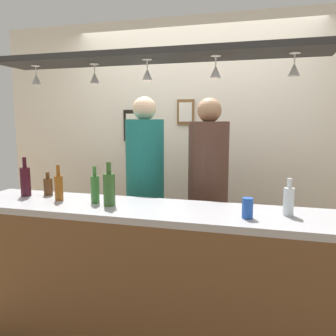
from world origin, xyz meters
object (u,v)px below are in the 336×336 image
bottle_beer_green_import (95,188)px  bottle_beer_amber_tall (59,187)px  picture_frame_crest (186,112)px  picture_frame_caricature (135,126)px  bottle_soda_clear (289,201)px  bottle_beer_brown_stubby (48,186)px  bottle_wine_dark_red (25,181)px  person_left_teal_shirt (145,175)px  drink_can (248,208)px  person_right_brown_shirt (208,180)px  bottle_champagne_green (109,189)px

bottle_beer_green_import → bottle_beer_amber_tall: 0.29m
picture_frame_crest → picture_frame_caricature: 0.58m
bottle_beer_green_import → bottle_soda_clear: size_ratio=1.13×
bottle_beer_brown_stubby → bottle_wine_dark_red: bottle_wine_dark_red is taller
picture_frame_crest → bottle_beer_amber_tall: bearing=-114.2°
bottle_soda_clear → picture_frame_crest: (-0.95, 1.37, 0.57)m
person_left_teal_shirt → drink_can: bearing=-41.4°
person_right_brown_shirt → bottle_beer_amber_tall: person_right_brown_shirt is taller
person_left_teal_shirt → bottle_beer_brown_stubby: 0.83m
bottle_beer_green_import → picture_frame_crest: (0.34, 1.39, 0.56)m
bottle_beer_amber_tall → person_right_brown_shirt: bearing=36.3°
bottle_beer_amber_tall → bottle_beer_green_import: bearing=1.1°
bottle_beer_brown_stubby → picture_frame_caricature: (0.24, 1.26, 0.45)m
person_left_teal_shirt → drink_can: (0.93, -0.82, -0.03)m
bottle_beer_green_import → bottle_beer_brown_stubby: (-0.47, 0.13, -0.03)m
bottle_soda_clear → drink_can: size_ratio=1.89×
bottle_wine_dark_red → picture_frame_caricature: bearing=73.6°
drink_can → picture_frame_caricature: size_ratio=0.36×
picture_frame_crest → bottle_champagne_green: bearing=-98.2°
person_right_brown_shirt → bottle_beer_brown_stubby: 1.30m
person_left_teal_shirt → bottle_wine_dark_red: (-0.74, -0.65, 0.03)m
person_left_teal_shirt → bottle_beer_brown_stubby: person_left_teal_shirt is taller
bottle_beer_green_import → picture_frame_caricature: 1.47m
bottle_wine_dark_red → person_left_teal_shirt: bearing=41.4°
bottle_beer_brown_stubby → picture_frame_caricature: bearing=79.0°
bottle_champagne_green → picture_frame_caricature: size_ratio=0.88×
bottle_beer_green_import → picture_frame_crest: size_ratio=1.00×
bottle_beer_amber_tall → bottle_beer_brown_stubby: size_ratio=1.44×
bottle_soda_clear → person_left_teal_shirt: bearing=149.4°
person_left_teal_shirt → bottle_champagne_green: bearing=-89.3°
bottle_soda_clear → picture_frame_caricature: (-1.52, 1.37, 0.43)m
person_right_brown_shirt → bottle_beer_green_import: (-0.69, -0.71, 0.03)m
bottle_beer_brown_stubby → drink_can: bottle_beer_brown_stubby is taller
drink_can → person_right_brown_shirt: bearing=113.9°
person_left_teal_shirt → bottle_wine_dark_red: bearing=-138.6°
bottle_beer_green_import → drink_can: bottle_beer_green_import is taller
drink_can → picture_frame_crest: bearing=115.5°
bottle_beer_green_import → person_right_brown_shirt: bearing=45.9°
person_left_teal_shirt → bottle_wine_dark_red: 0.99m
bottle_beer_green_import → bottle_soda_clear: (1.29, 0.02, -0.01)m
bottle_beer_brown_stubby → drink_can: 1.54m
bottle_beer_green_import → bottle_soda_clear: bottle_beer_green_import is taller
drink_can → bottle_beer_brown_stubby: bearing=171.1°
bottle_soda_clear → bottle_champagne_green: size_ratio=0.77×
person_left_teal_shirt → bottle_wine_dark_red: person_left_teal_shirt is taller
picture_frame_crest → picture_frame_caricature: bearing=180.0°
bottle_beer_green_import → bottle_champagne_green: 0.14m
bottle_beer_amber_tall → drink_can: (1.34, -0.10, -0.04)m
picture_frame_crest → picture_frame_caricature: picture_frame_crest is taller
bottle_champagne_green → bottle_beer_brown_stubby: (-0.60, 0.18, -0.05)m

